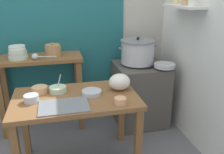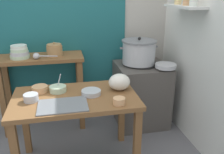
{
  "view_description": "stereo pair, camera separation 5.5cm",
  "coord_description": "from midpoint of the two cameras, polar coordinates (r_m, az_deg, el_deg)",
  "views": [
    {
      "loc": [
        -0.04,
        -1.88,
        1.61
      ],
      "look_at": [
        0.46,
        0.21,
        0.82
      ],
      "focal_mm": 38.24,
      "sensor_mm": 36.0,
      "label": 1
    },
    {
      "loc": [
        0.02,
        -1.9,
        1.61
      ],
      "look_at": [
        0.46,
        0.21,
        0.82
      ],
      "focal_mm": 38.24,
      "sensor_mm": 36.0,
      "label": 2
    }
  ],
  "objects": [
    {
      "name": "bowl_stack_enamel",
      "position": [
        2.8,
        -20.73,
        5.55
      ],
      "size": [
        0.21,
        0.21,
        0.15
      ],
      "color": "#B7D1AD",
      "rests_on": "back_shelf_table"
    },
    {
      "name": "wall_back",
      "position": [
        3.0,
        -10.39,
        13.99
      ],
      "size": [
        4.4,
        0.12,
        2.6
      ],
      "color": "#B2ADA3",
      "rests_on": "ground"
    },
    {
      "name": "wide_pan",
      "position": [
        2.76,
        13.27,
        2.62
      ],
      "size": [
        0.24,
        0.24,
        0.04
      ],
      "primitive_type": "cylinder",
      "color": "#B7BABF",
      "rests_on": "stove_block"
    },
    {
      "name": "prep_bowl_2",
      "position": [
        2.15,
        -4.29,
        -3.64
      ],
      "size": [
        0.18,
        0.18,
        0.04
      ],
      "color": "#B7BABF",
      "rests_on": "prep_table"
    },
    {
      "name": "clay_pot",
      "position": [
        2.8,
        -13.04,
        6.32
      ],
      "size": [
        0.18,
        0.18,
        0.16
      ],
      "color": "#A37A4C",
      "rests_on": "back_shelf_table"
    },
    {
      "name": "stove_block",
      "position": [
        3.02,
        7.41,
        -4.0
      ],
      "size": [
        0.6,
        0.61,
        0.78
      ],
      "color": "#4C4742",
      "rests_on": "ground"
    },
    {
      "name": "plastic_bag",
      "position": [
        2.23,
        2.47,
        -1.19
      ],
      "size": [
        0.2,
        0.18,
        0.16
      ],
      "primitive_type": "ellipsoid",
      "color": "silver",
      "rests_on": "prep_table"
    },
    {
      "name": "ladle",
      "position": [
        2.7,
        -16.9,
        4.82
      ],
      "size": [
        0.26,
        0.09,
        0.07
      ],
      "color": "#B7BABF",
      "rests_on": "back_shelf_table"
    },
    {
      "name": "prep_bowl_3",
      "position": [
        2.12,
        -18.12,
        -4.65
      ],
      "size": [
        0.12,
        0.12,
        0.06
      ],
      "color": "#B7BABF",
      "rests_on": "prep_table"
    },
    {
      "name": "back_shelf_table",
      "position": [
        2.88,
        -15.87,
        0.54
      ],
      "size": [
        0.96,
        0.4,
        0.9
      ],
      "color": "brown",
      "rests_on": "ground"
    },
    {
      "name": "prep_bowl_1",
      "position": [
        2.29,
        -16.21,
        -2.7
      ],
      "size": [
        0.14,
        0.14,
        0.06
      ],
      "color": "tan",
      "rests_on": "prep_table"
    },
    {
      "name": "prep_table",
      "position": [
        2.19,
        -7.95,
        -7.2
      ],
      "size": [
        1.1,
        0.66,
        0.72
      ],
      "color": "brown",
      "rests_on": "ground"
    },
    {
      "name": "steamer_pot",
      "position": [
        2.85,
        7.0,
        6.01
      ],
      "size": [
        0.46,
        0.41,
        0.32
      ],
      "color": "#B7BABF",
      "rests_on": "stove_block"
    },
    {
      "name": "wall_right",
      "position": [
        2.54,
        22.37,
        11.71
      ],
      "size": [
        0.3,
        3.2,
        2.6
      ],
      "color": "silver",
      "rests_on": "ground"
    },
    {
      "name": "prep_bowl_0",
      "position": [
        1.97,
        2.52,
        -5.72
      ],
      "size": [
        0.1,
        0.1,
        0.06
      ],
      "color": "tan",
      "rests_on": "prep_table"
    },
    {
      "name": "prep_bowl_4",
      "position": [
        2.26,
        -12.13,
        -2.72
      ],
      "size": [
        0.15,
        0.15,
        0.17
      ],
      "color": "#B7D1AD",
      "rests_on": "prep_table"
    },
    {
      "name": "serving_tray",
      "position": [
        1.99,
        -10.92,
        -6.69
      ],
      "size": [
        0.4,
        0.28,
        0.01
      ],
      "primitive_type": "cube",
      "color": "slate",
      "rests_on": "prep_table"
    }
  ]
}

